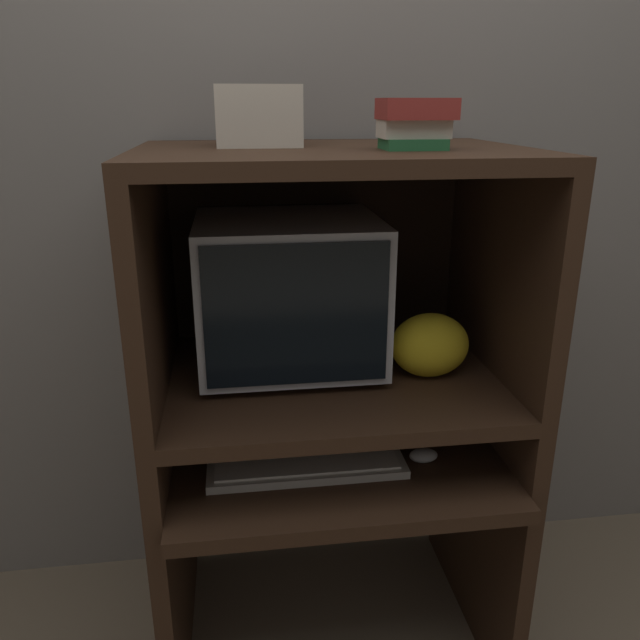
# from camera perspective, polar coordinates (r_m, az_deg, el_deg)

# --- Properties ---
(wall_back) EXTENTS (6.00, 0.06, 2.60)m
(wall_back) POSITION_cam_1_polar(r_m,az_deg,el_deg) (1.84, -0.74, 14.25)
(wall_back) COLOR gray
(wall_back) RESTS_ON ground_plane
(desk_base) EXTENTS (0.89, 0.70, 0.62)m
(desk_base) POSITION_cam_1_polar(r_m,az_deg,el_deg) (1.77, 1.21, -17.89)
(desk_base) COLOR #382316
(desk_base) RESTS_ON ground_plane
(desk_monitor_shelf) EXTENTS (0.89, 0.65, 0.19)m
(desk_monitor_shelf) POSITION_cam_1_polar(r_m,az_deg,el_deg) (1.61, 1.06, -6.26)
(desk_monitor_shelf) COLOR #382316
(desk_monitor_shelf) RESTS_ON desk_base
(hutch_upper) EXTENTS (0.89, 0.65, 0.55)m
(hutch_upper) POSITION_cam_1_polar(r_m,az_deg,el_deg) (1.51, 0.97, 8.56)
(hutch_upper) COLOR #382316
(hutch_upper) RESTS_ON desk_monitor_shelf
(crt_monitor) EXTENTS (0.45, 0.41, 0.38)m
(crt_monitor) POSITION_cam_1_polar(r_m,az_deg,el_deg) (1.57, -2.86, 2.60)
(crt_monitor) COLOR #B2B2B7
(crt_monitor) RESTS_ON desk_monitor_shelf
(keyboard) EXTENTS (0.47, 0.13, 0.03)m
(keyboard) POSITION_cam_1_polar(r_m,az_deg,el_deg) (1.53, -1.20, -13.26)
(keyboard) COLOR beige
(keyboard) RESTS_ON desk_base
(mouse) EXTENTS (0.07, 0.05, 0.03)m
(mouse) POSITION_cam_1_polar(r_m,az_deg,el_deg) (1.59, 9.43, -12.11)
(mouse) COLOR #B7B7B7
(mouse) RESTS_ON desk_base
(snack_bag) EXTENTS (0.20, 0.15, 0.16)m
(snack_bag) POSITION_cam_1_polar(r_m,az_deg,el_deg) (1.57, 10.00, -2.26)
(snack_bag) COLOR gold
(snack_bag) RESTS_ON desk_monitor_shelf
(book_stack) EXTENTS (0.15, 0.12, 0.10)m
(book_stack) POSITION_cam_1_polar(r_m,az_deg,el_deg) (1.40, 8.65, 17.45)
(book_stack) COLOR #236638
(book_stack) RESTS_ON hutch_upper
(storage_box) EXTENTS (0.19, 0.16, 0.13)m
(storage_box) POSITION_cam_1_polar(r_m,az_deg,el_deg) (1.50, -5.69, 18.08)
(storage_box) COLOR beige
(storage_box) RESTS_ON hutch_upper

